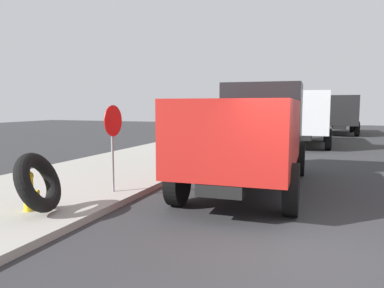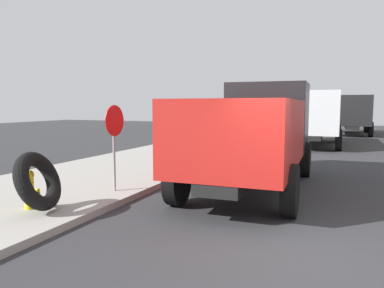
{
  "view_description": "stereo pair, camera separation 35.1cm",
  "coord_description": "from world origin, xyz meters",
  "px_view_note": "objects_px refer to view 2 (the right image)",
  "views": [
    {
      "loc": [
        -5.89,
        -0.28,
        2.27
      ],
      "look_at": [
        2.04,
        2.66,
        1.38
      ],
      "focal_mm": 34.18,
      "sensor_mm": 36.0,
      "label": 1
    },
    {
      "loc": [
        -5.76,
        -0.61,
        2.27
      ],
      "look_at": [
        2.04,
        2.66,
        1.38
      ],
      "focal_mm": 34.18,
      "sensor_mm": 36.0,
      "label": 2
    }
  ],
  "objects_px": {
    "stop_sign": "(114,132)",
    "dump_truck_yellow": "(315,117)",
    "fire_hydrant": "(29,188)",
    "loose_tire": "(38,181)",
    "dump_truck_red": "(254,129)",
    "dump_truck_orange": "(351,114)"
  },
  "relations": [
    {
      "from": "dump_truck_red",
      "to": "fire_hydrant",
      "type": "bearing_deg",
      "value": 140.96
    },
    {
      "from": "loose_tire",
      "to": "dump_truck_red",
      "type": "xyz_separation_m",
      "value": [
        4.54,
        -3.28,
        0.84
      ]
    },
    {
      "from": "loose_tire",
      "to": "dump_truck_red",
      "type": "bearing_deg",
      "value": -35.87
    },
    {
      "from": "dump_truck_orange",
      "to": "loose_tire",
      "type": "bearing_deg",
      "value": 166.85
    },
    {
      "from": "dump_truck_red",
      "to": "stop_sign",
      "type": "bearing_deg",
      "value": 129.86
    },
    {
      "from": "fire_hydrant",
      "to": "dump_truck_yellow",
      "type": "height_order",
      "value": "dump_truck_yellow"
    },
    {
      "from": "loose_tire",
      "to": "dump_truck_red",
      "type": "relative_size",
      "value": 0.17
    },
    {
      "from": "fire_hydrant",
      "to": "loose_tire",
      "type": "relative_size",
      "value": 0.66
    },
    {
      "from": "dump_truck_red",
      "to": "dump_truck_yellow",
      "type": "bearing_deg",
      "value": -3.67
    },
    {
      "from": "fire_hydrant",
      "to": "loose_tire",
      "type": "xyz_separation_m",
      "value": [
        -0.08,
        -0.33,
        0.19
      ]
    },
    {
      "from": "fire_hydrant",
      "to": "dump_truck_red",
      "type": "height_order",
      "value": "dump_truck_red"
    },
    {
      "from": "loose_tire",
      "to": "dump_truck_yellow",
      "type": "distance_m",
      "value": 16.8
    },
    {
      "from": "loose_tire",
      "to": "dump_truck_orange",
      "type": "relative_size",
      "value": 0.17
    },
    {
      "from": "fire_hydrant",
      "to": "dump_truck_yellow",
      "type": "relative_size",
      "value": 0.12
    },
    {
      "from": "dump_truck_yellow",
      "to": "dump_truck_orange",
      "type": "xyz_separation_m",
      "value": [
        9.54,
        -2.0,
        0.0
      ]
    },
    {
      "from": "fire_hydrant",
      "to": "loose_tire",
      "type": "bearing_deg",
      "value": -103.28
    },
    {
      "from": "loose_tire",
      "to": "dump_truck_yellow",
      "type": "xyz_separation_m",
      "value": [
        16.29,
        -4.03,
        0.84
      ]
    },
    {
      "from": "dump_truck_orange",
      "to": "fire_hydrant",
      "type": "bearing_deg",
      "value": 166.11
    },
    {
      "from": "dump_truck_red",
      "to": "dump_truck_yellow",
      "type": "xyz_separation_m",
      "value": [
        11.75,
        -0.75,
        0.0
      ]
    },
    {
      "from": "dump_truck_yellow",
      "to": "dump_truck_orange",
      "type": "height_order",
      "value": "same"
    },
    {
      "from": "dump_truck_red",
      "to": "dump_truck_orange",
      "type": "bearing_deg",
      "value": -7.37
    },
    {
      "from": "stop_sign",
      "to": "dump_truck_yellow",
      "type": "height_order",
      "value": "dump_truck_yellow"
    }
  ]
}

